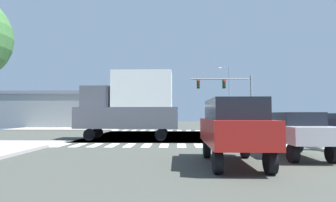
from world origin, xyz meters
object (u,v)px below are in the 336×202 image
Objects in this scene: street_lamp at (228,91)px; sedan_leading_3 at (330,121)px; traffic_signal_mast at (227,90)px; suv_farside_1 at (233,125)px; sedan_nearside_1 at (295,130)px; bank_building at (56,110)px; box_truck_crossing_1 at (131,103)px.

sedan_leading_3 is at bearing -65.24° from street_lamp.
traffic_signal_mast reaches higher than suv_farside_1.
traffic_signal_mast is at bearing 88.44° from sedan_nearside_1.
box_truck_crossing_1 is (13.58, -18.15, 0.18)m from bank_building.
traffic_signal_mast is 20.91m from suv_farside_1.
traffic_signal_mast is at bearing -100.94° from street_lamp.
street_lamp reaches higher than sedan_nearside_1.
traffic_signal_mast is 0.38× the size of bank_building.
sedan_leading_3 is at bearing 53.14° from suv_farside_1.
sedan_nearside_1 is (21.90, -25.96, -1.27)m from bank_building.
suv_farside_1 is at bearing -36.86° from sedan_leading_3.
suv_farside_1 is (-5.66, -31.56, -3.87)m from street_lamp.
street_lamp is 1.24× the size of box_truck_crossing_1.
traffic_signal_mast is 14.00m from box_truck_crossing_1.
bank_building reaches higher than sedan_nearside_1.
bank_building is (-22.41, 7.46, -2.10)m from traffic_signal_mast.
traffic_signal_mast is 23.71m from bank_building.
bank_building reaches higher than suv_farside_1.
suv_farside_1 is 20.87m from sedan_leading_3.
box_truck_crossing_1 is at bearing -68.58° from sedan_leading_3.
box_truck_crossing_1 is at bearing -116.69° from street_lamp.
sedan_leading_3 is (9.02, -3.69, -3.37)m from traffic_signal_mast.
traffic_signal_mast is 18.81m from sedan_nearside_1.
street_lamp is 32.30m from suv_farside_1.
traffic_signal_mast is 0.75× the size of street_lamp.
suv_farside_1 is (-3.00, -1.88, 0.28)m from sedan_nearside_1.
street_lamp reaches higher than bank_building.
street_lamp is 1.94× the size of suv_farside_1.
bank_building is at bearing 36.81° from box_truck_crossing_1.
sedan_nearside_1 and sedan_leading_3 have the same top height.
bank_building is 2.46× the size of box_truck_crossing_1.
traffic_signal_mast is at bearing -39.57° from box_truck_crossing_1.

